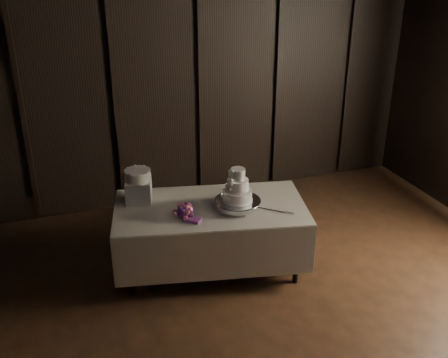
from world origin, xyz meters
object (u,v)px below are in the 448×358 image
small_cake (138,175)px  display_table (211,235)px  cake_stand (238,204)px  bouquet (184,211)px  box_pedestal (139,191)px  wedding_cake (236,189)px

small_cake → display_table: bearing=-27.7°
display_table → cake_stand: bearing=-15.3°
cake_stand → bouquet: (-0.57, 0.01, 0.01)m
small_cake → bouquet: bearing=-53.1°
display_table → box_pedestal: size_ratio=8.32×
cake_stand → box_pedestal: box_pedestal is taller
bouquet → small_cake: size_ratio=1.35×
display_table → bouquet: 0.53m
bouquet → small_cake: 0.64m
wedding_cake → small_cake: size_ratio=1.29×
cake_stand → small_cake: size_ratio=1.76×
display_table → small_cake: (-0.68, 0.35, 0.65)m
wedding_cake → box_pedestal: 1.04m
cake_stand → wedding_cake: bearing=-150.3°
cake_stand → box_pedestal: (-0.93, 0.48, 0.08)m
bouquet → cake_stand: bearing=-0.9°
display_table → box_pedestal: box_pedestal is taller
cake_stand → small_cake: (-0.93, 0.48, 0.26)m
cake_stand → wedding_cake: size_ratio=1.37×
wedding_cake → small_cake: wedding_cake is taller
wedding_cake → bouquet: 0.57m
bouquet → display_table: bearing=21.0°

